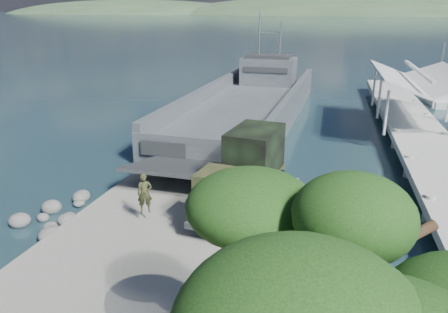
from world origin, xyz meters
TOP-DOWN VIEW (x-y plane):
  - ground at (0.00, 0.00)m, footprint 1400.00×1400.00m
  - boat_ramp at (0.00, -1.00)m, footprint 10.00×18.00m
  - shoreline_rocks at (-6.20, 0.50)m, footprint 3.20×5.60m
  - distant_headlands at (50.00, 560.00)m, footprint 1000.00×240.00m
  - pier at (13.00, 18.77)m, footprint 6.40×44.00m
  - landing_craft at (-0.72, 22.11)m, footprint 10.09×34.13m
  - military_truck at (2.66, 2.86)m, footprint 3.54×7.94m
  - soldier at (-1.50, 0.21)m, footprint 0.81×0.71m
  - sailboat_near at (17.63, 32.83)m, footprint 1.93×5.41m
  - sailboat_far at (18.21, 35.85)m, footprint 2.58×5.47m
  - overhang_tree at (7.73, -10.66)m, footprint 7.74×7.13m

SIDE VIEW (x-z plane):
  - ground at x=0.00m, z-range 0.00..0.00m
  - shoreline_rocks at x=-6.20m, z-range -0.45..0.45m
  - distant_headlands at x=50.00m, z-range -24.00..24.00m
  - boat_ramp at x=0.00m, z-range 0.00..0.50m
  - sailboat_far at x=18.21m, z-range -2.87..3.55m
  - sailboat_near at x=17.63m, z-range -2.89..3.58m
  - landing_craft at x=-0.72m, z-range -4.19..5.84m
  - soldier at x=-1.50m, z-range 0.50..2.36m
  - pier at x=13.00m, z-range -1.45..4.65m
  - military_truck at x=2.66m, z-range 0.49..4.05m
  - overhang_tree at x=7.73m, z-range 2.12..9.15m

